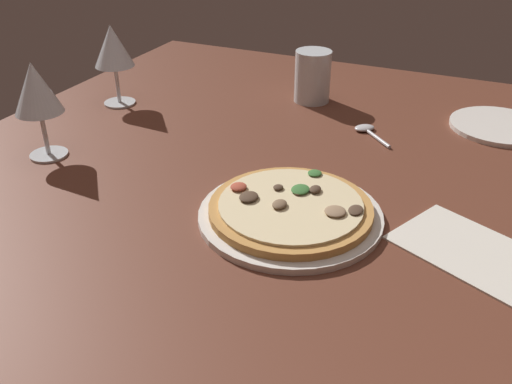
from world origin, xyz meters
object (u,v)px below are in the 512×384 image
object	(u,v)px
wine_glass_near	(113,48)
side_plate	(500,126)
wine_glass_far	(36,91)
paper_menu	(471,251)
water_glass	(312,79)
pizza_main	(291,210)
spoon	(368,131)

from	to	relation	value
wine_glass_near	side_plate	xyz separation A→B (cm)	(19.50, -74.93, -11.56)
wine_glass_far	side_plate	distance (cm)	85.12
wine_glass_near	side_plate	size ratio (longest dim) A/B	0.89
wine_glass_near	paper_menu	distance (cm)	79.33
wine_glass_far	paper_menu	bearing A→B (deg)	-89.45
wine_glass_near	side_plate	distance (cm)	78.28
water_glass	side_plate	size ratio (longest dim) A/B	0.58
pizza_main	paper_menu	xyz separation A→B (cm)	(1.93, -24.67, -1.07)
side_plate	spoon	size ratio (longest dim) A/B	2.10
water_glass	spoon	distance (cm)	19.82
paper_menu	wine_glass_far	bearing A→B (deg)	115.29
pizza_main	spoon	distance (cm)	33.92
water_glass	side_plate	distance (cm)	38.43
wine_glass_far	paper_menu	world-z (taller)	wine_glass_far
wine_glass_far	spoon	xyz separation A→B (cm)	(32.57, -48.50, -11.40)
water_glass	paper_menu	xyz separation A→B (cm)	(-43.55, -37.59, -4.65)
wine_glass_far	water_glass	distance (cm)	55.67
wine_glass_far	spoon	bearing A→B (deg)	-56.11
spoon	pizza_main	bearing A→B (deg)	175.76
paper_menu	pizza_main	bearing A→B (deg)	119.21
wine_glass_far	side_plate	world-z (taller)	wine_glass_far
side_plate	paper_menu	distance (cm)	44.50
wine_glass_far	spoon	size ratio (longest dim) A/B	1.88
pizza_main	side_plate	size ratio (longest dim) A/B	1.41
wine_glass_far	wine_glass_near	world-z (taller)	same
water_glass	wine_glass_near	bearing A→B (deg)	116.78
wine_glass_near	spoon	size ratio (longest dim) A/B	1.87
side_plate	spoon	distance (cm)	26.00
pizza_main	paper_menu	distance (cm)	24.77
side_plate	spoon	world-z (taller)	spoon
water_glass	wine_glass_far	bearing A→B (deg)	143.22
pizza_main	water_glass	bearing A→B (deg)	15.86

